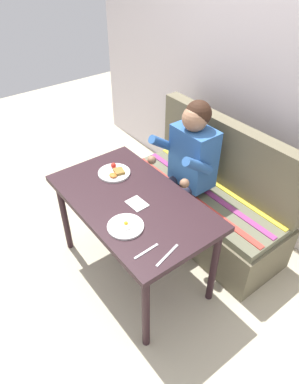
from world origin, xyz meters
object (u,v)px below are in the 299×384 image
napkin (137,204)px  knife (167,255)px  fork (146,251)px  table (132,209)px  plate_eggs (126,226)px  couch (207,201)px  person (186,161)px  plate_breakfast (115,172)px

napkin → knife: (0.46, -0.12, -0.00)m
napkin → fork: napkin is taller
table → plate_eggs: size_ratio=5.34×
couch → napkin: size_ratio=10.50×
couch → napkin: bearing=-85.5°
table → fork: 0.48m
napkin → fork: 0.42m
fork → plate_eggs: bearing=173.0°
person → knife: 0.95m
table → knife: knife is taller
couch → plate_breakfast: size_ratio=6.09×
plate_eggs → napkin: bearing=126.8°
napkin → knife: napkin is taller
plate_eggs → napkin: 0.23m
fork → knife: bearing=36.3°
person → plate_breakfast: 0.56m
fork → person: bearing=121.6°
person → napkin: bearing=-74.1°
table → napkin: (0.06, -0.00, 0.09)m
table → fork: (0.43, -0.20, 0.08)m
fork → knife: size_ratio=0.85×
plate_eggs → plate_breakfast: bearing=153.9°
table → plate_breakfast: 0.34m
couch → napkin: (0.06, -0.77, 0.40)m
couch → fork: 1.13m
table → couch: bearing=90.0°
plate_breakfast → knife: size_ratio=1.18×
napkin → plate_eggs: bearing=-53.2°
plate_breakfast → fork: 0.80m
plate_breakfast → napkin: 0.38m
knife → napkin: bearing=150.4°
plate_breakfast → fork: (0.75, -0.27, -0.01)m
plate_eggs → fork: size_ratio=1.32×
napkin → plate_breakfast: bearing=169.4°
table → knife: bearing=-13.5°
plate_eggs → couch: bearing=101.7°
plate_breakfast → napkin: (0.38, -0.07, -0.01)m
table → plate_eggs: bearing=-43.0°
table → plate_breakfast: size_ratio=5.07×
couch → napkin: 0.87m
couch → person: person is taller
fork → knife: same height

